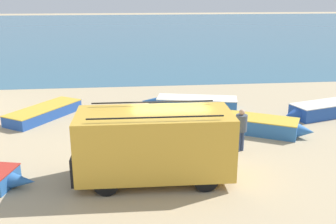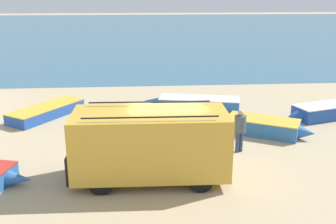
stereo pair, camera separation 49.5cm
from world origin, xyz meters
name	(u,v)px [view 1 (the left image)]	position (x,y,z in m)	size (l,w,h in m)	color
ground_plane	(168,163)	(0.00, 0.00, 0.00)	(200.00, 200.00, 0.00)	tan
sea_water	(134,29)	(0.00, 52.00, 0.00)	(120.00, 80.00, 0.01)	#33607A
parked_van	(154,143)	(-0.61, -1.23, 1.27)	(5.09, 2.25, 2.44)	gold
fishing_rowboat_0	(194,102)	(2.09, 6.88, 0.28)	(5.17, 2.24, 0.56)	#2D66AD
fishing_rowboat_1	(46,112)	(-5.42, 6.02, 0.27)	(3.49, 4.55, 0.55)	#234CA3
fishing_rowboat_2	(319,110)	(7.96, 4.61, 0.34)	(3.81, 2.13, 0.68)	#234CA3
fishing_rowboat_4	(265,126)	(4.53, 2.64, 0.34)	(3.72, 2.65, 0.68)	#2D66AD
fisherman_0	(241,126)	(2.89, 0.81, 1.01)	(0.44, 0.44, 1.69)	navy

